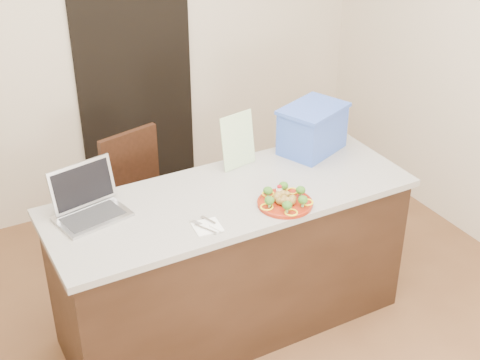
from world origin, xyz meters
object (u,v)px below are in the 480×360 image
blue_box (312,129)px  chair (138,195)px  island (232,261)px  laptop (88,201)px  plate (285,203)px  yogurt_bottle (279,193)px  napkin (207,227)px

blue_box → chair: (-0.95, 0.60, -0.52)m
blue_box → chair: bearing=125.7°
island → chair: 0.88m
laptop → island: bearing=-26.3°
laptop → blue_box: (1.44, 0.04, 0.08)m
plate → laptop: size_ratio=0.74×
yogurt_bottle → laptop: (-0.96, 0.35, 0.04)m
island → plate: plate is taller
napkin → laptop: laptop is taller
napkin → chair: 1.14m
napkin → plate: bearing=-0.4°
blue_box → island: bearing=177.1°
napkin → yogurt_bottle: bearing=8.6°
plate → napkin: size_ratio=2.16×
napkin → yogurt_bottle: yogurt_bottle is taller
island → blue_box: 0.95m
yogurt_bottle → blue_box: (0.48, 0.40, 0.12)m
napkin → chair: chair is taller
island → plate: size_ratio=6.86×
laptop → chair: (0.49, 0.65, -0.44)m
chair → napkin: bearing=-103.9°
plate → napkin: bearing=179.6°
plate → yogurt_bottle: yogurt_bottle is taller
blue_box → chair: size_ratio=0.50×
yogurt_bottle → chair: yogurt_bottle is taller
island → chair: chair is taller
yogurt_bottle → blue_box: 0.63m
blue_box → chair: blue_box is taller
plate → yogurt_bottle: bearing=83.2°
laptop → blue_box: blue_box is taller
plate → laptop: (-0.95, 0.43, 0.06)m
blue_box → chair: 1.24m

